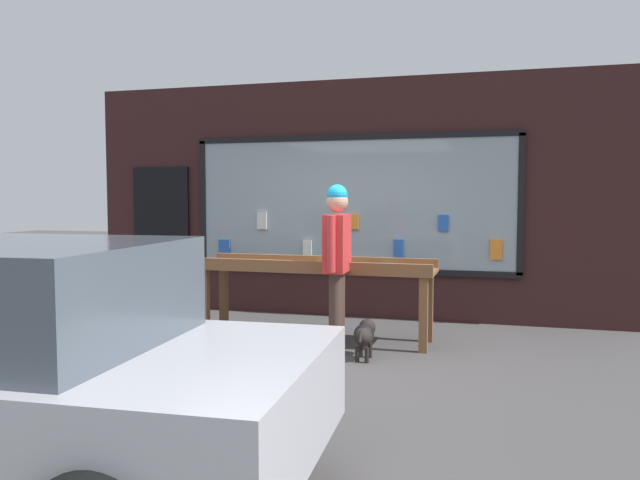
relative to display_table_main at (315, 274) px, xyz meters
name	(u,v)px	position (x,y,z in m)	size (l,w,h in m)	color
ground_plane	(292,357)	(0.00, -0.85, -0.77)	(40.00, 40.00, 0.00)	#474444
shopfront_facade	(344,200)	(-0.04, 1.54, 0.84)	(7.51, 0.29, 3.26)	#331919
display_table_main	(315,274)	(0.00, 0.00, 0.00)	(2.77, 0.70, 0.95)	brown
person_browsing	(337,253)	(0.38, -0.48, 0.29)	(0.24, 0.69, 1.79)	#4C382D
small_dog	(364,334)	(0.73, -0.70, -0.52)	(0.22, 0.55, 0.38)	black
sandwich_board_sign	(162,295)	(-1.97, -0.05, -0.33)	(0.71, 0.92, 0.85)	black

